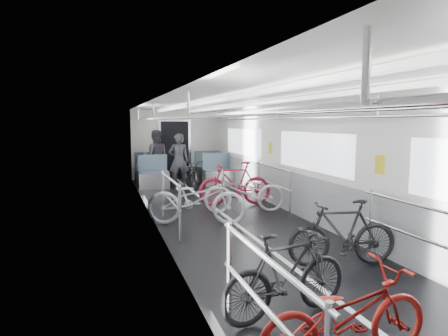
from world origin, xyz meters
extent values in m
cube|color=black|center=(0.00, 0.00, 0.00)|extent=(3.00, 14.00, 0.01)
cube|color=white|center=(0.00, 0.00, 2.40)|extent=(3.00, 14.00, 0.02)
cube|color=silver|center=(-1.50, 0.00, 1.20)|extent=(0.02, 14.00, 2.40)
cube|color=silver|center=(1.50, 0.00, 1.20)|extent=(0.02, 14.00, 2.40)
cube|color=silver|center=(0.00, 7.00, 1.20)|extent=(3.00, 0.02, 2.40)
cube|color=white|center=(0.00, 0.00, 0.01)|extent=(0.08, 13.80, 0.01)
cube|color=slate|center=(-1.47, 0.00, 0.45)|extent=(0.01, 13.90, 0.90)
cube|color=slate|center=(1.47, 0.00, 0.45)|extent=(0.01, 13.90, 0.90)
cube|color=white|center=(-1.47, 0.00, 1.40)|extent=(0.01, 10.80, 0.75)
cube|color=white|center=(1.47, 0.00, 1.40)|extent=(0.01, 10.80, 0.75)
cube|color=white|center=(-0.55, 0.00, 2.34)|extent=(0.14, 13.40, 0.05)
cube|color=white|center=(0.55, 0.00, 2.34)|extent=(0.14, 13.40, 0.05)
cube|color=black|center=(0.00, 6.94, 1.00)|extent=(0.95, 0.10, 2.00)
imported|color=maroon|center=(-0.59, -4.26, 0.41)|extent=(1.57, 0.57, 0.82)
imported|color=black|center=(-0.71, -3.41, 0.45)|extent=(1.55, 0.68, 0.90)
imported|color=silver|center=(-0.73, 0.49, 0.50)|extent=(2.01, 1.19, 1.00)
imported|color=black|center=(0.67, -2.30, 0.46)|extent=(1.59, 0.69, 0.92)
imported|color=silver|center=(0.51, 1.17, 0.47)|extent=(1.86, 0.91, 0.94)
imported|color=maroon|center=(0.54, 1.94, 0.52)|extent=(1.78, 0.67, 1.05)
imported|color=black|center=(0.13, 4.80, 0.42)|extent=(0.62, 1.63, 0.85)
imported|color=black|center=(-0.27, 4.80, 0.82)|extent=(0.62, 0.42, 1.65)
imported|color=#332F37|center=(-0.80, 6.03, 0.86)|extent=(0.92, 0.76, 1.73)
camera|label=1|loc=(-2.44, -6.92, 1.97)|focal=32.00mm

